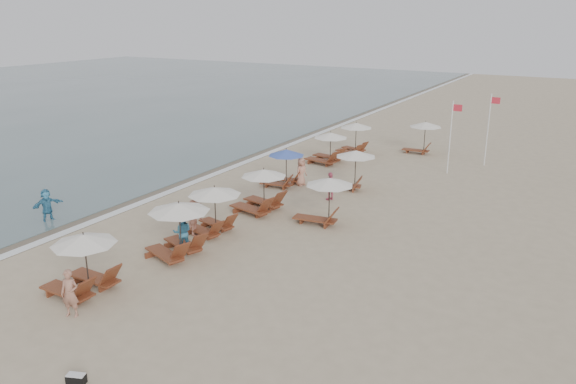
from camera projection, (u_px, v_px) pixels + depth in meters
The scene contains 22 objects.
ground at pixel (284, 287), 20.32m from camera, with size 160.00×160.00×0.00m, color tan.
wet_sand_band at pixel (189, 175), 34.51m from camera, with size 3.20×140.00×0.01m, color #6B5E4C.
foam_line at pixel (206, 177), 33.89m from camera, with size 0.50×140.00×0.02m, color white.
lounger_station_0 at pixel (81, 265), 19.66m from camera, with size 2.68×2.23×2.25m.
lounger_station_1 at pixel (176, 229), 22.63m from camera, with size 2.78×2.53×2.29m.
lounger_station_2 at pixel (212, 208), 25.01m from camera, with size 2.58×2.35×2.18m.
lounger_station_3 at pixel (259, 192), 27.85m from camera, with size 2.78×2.45×2.19m.
lounger_station_4 at pixel (283, 168), 31.94m from camera, with size 2.40×2.05×2.16m.
lounger_station_5 at pixel (326, 149), 36.94m from camera, with size 2.72×2.30×2.06m.
lounger_station_6 at pixel (353, 137), 39.29m from camera, with size 2.49×2.22×2.21m.
inland_station_0 at pixel (323, 197), 26.04m from camera, with size 2.77×2.24×2.22m.
inland_station_1 at pixel (351, 165), 31.20m from camera, with size 2.66×2.24×2.22m.
inland_station_2 at pixel (422, 133), 39.32m from camera, with size 2.60×2.24×2.22m.
beachgoer_near at pixel (70, 293), 18.17m from camera, with size 0.59×0.39×1.62m, color #A16C57.
beachgoer_mid_a at pixel (182, 232), 23.26m from camera, with size 0.78×0.61×1.61m, color teal.
beachgoer_mid_b at pixel (195, 218), 24.83m from camera, with size 1.07×0.62×1.66m, color #935C4B.
beachgoer_far_a at pixel (331, 186), 29.62m from camera, with size 0.89×0.37×1.51m, color #CB516D.
beachgoer_far_b at pixel (301, 172), 32.15m from camera, with size 0.78×0.51×1.60m, color tan.
waterline_walker at pixel (47, 205), 26.59m from camera, with size 1.46×0.46×1.57m, color teal.
duffel_bag at pixel (76, 379), 15.01m from camera, with size 0.56×0.41×0.28m.
flag_pole_near at pixel (451, 134), 34.04m from camera, with size 0.59×0.08×4.46m.
flag_pole_far at pixel (489, 126), 35.81m from camera, with size 0.60×0.08×4.61m.
Camera 1 is at (9.26, -15.82, 9.41)m, focal length 35.31 mm.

